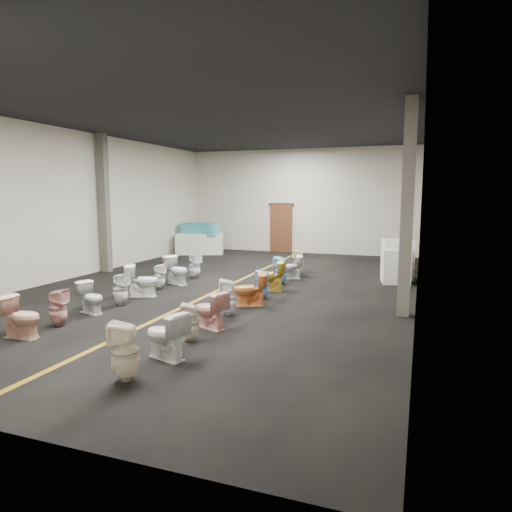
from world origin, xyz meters
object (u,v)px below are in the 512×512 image
object	(u,v)px
toilet_right_0	(125,352)
toilet_right_9	(291,267)
bathtub	(200,229)
toilet_left_6	(142,281)
toilet_right_5	(250,289)
toilet_right_7	(270,276)
toilet_left_3	(58,308)
toilet_right_10	(299,262)
appliance_crate_d	(401,252)
display_table	(200,244)
toilet_left_2	(21,317)
toilet_left_8	(177,270)
toilet_right_2	(191,322)
toilet_right_3	(210,310)
toilet_right_4	(228,297)
appliance_crate_c	(399,259)
toilet_right_6	(263,284)
toilet_left_4	(91,298)
toilet_left_9	(195,266)
toilet_left_5	(121,289)
toilet_right_8	(281,271)
toilet_right_1	(166,335)
toilet_left_7	(159,276)
appliance_crate_b	(397,259)
appliance_crate_a	(396,266)

from	to	relation	value
toilet_right_0	toilet_right_9	bearing A→B (deg)	161.26
bathtub	toilet_left_6	bearing A→B (deg)	-72.13
toilet_right_5	toilet_right_7	size ratio (longest dim) A/B	0.93
bathtub	toilet_left_3	size ratio (longest dim) A/B	2.52
bathtub	toilet_right_10	size ratio (longest dim) A/B	2.32
appliance_crate_d	toilet_right_5	size ratio (longest dim) A/B	1.17
display_table	toilet_left_2	world-z (taller)	display_table
toilet_left_8	toilet_right_0	size ratio (longest dim) A/B	0.95
toilet_right_2	toilet_right_3	bearing A→B (deg)	160.07
appliance_crate_d	toilet_right_4	distance (m)	9.36
display_table	toilet_right_0	size ratio (longest dim) A/B	2.37
bathtub	toilet_right_4	bearing A→B (deg)	-58.89
appliance_crate_c	toilet_left_6	bearing A→B (deg)	-133.23
appliance_crate_c	toilet_right_7	bearing A→B (deg)	-123.98
display_table	toilet_left_3	bearing A→B (deg)	-77.48
toilet_left_3	toilet_right_10	distance (m)	7.86
appliance_crate_d	toilet_right_6	distance (m)	7.64
appliance_crate_c	toilet_left_4	distance (m)	10.03
toilet_left_8	toilet_right_5	size ratio (longest dim) A/B	1.05
toilet_left_4	toilet_left_9	bearing A→B (deg)	16.27
toilet_left_5	toilet_right_8	bearing A→B (deg)	-28.08
appliance_crate_d	toilet_right_1	xyz separation A→B (m)	(-3.04, -11.52, -0.07)
toilet_left_2	toilet_left_7	xyz separation A→B (m)	(0.05, 4.52, -0.04)
toilet_right_5	toilet_right_10	size ratio (longest dim) A/B	0.96
toilet_right_8	toilet_right_9	bearing A→B (deg)	-155.93
toilet_left_4	toilet_right_0	world-z (taller)	toilet_right_0
toilet_left_9	toilet_right_9	bearing A→B (deg)	-49.84
toilet_left_8	toilet_right_4	xyz separation A→B (m)	(2.73, -2.63, -0.01)
toilet_left_4	toilet_right_7	distance (m)	4.53
toilet_left_3	toilet_right_9	distance (m)	7.06
display_table	toilet_right_6	world-z (taller)	display_table
toilet_left_4	toilet_left_8	bearing A→B (deg)	16.47
bathtub	toilet_right_6	xyz separation A→B (m)	(5.34, -7.10, -0.72)
appliance_crate_b	display_table	bearing A→B (deg)	158.86
appliance_crate_a	toilet_right_7	bearing A→B (deg)	-143.05
toilet_left_6	toilet_right_5	distance (m)	2.88
display_table	toilet_right_4	size ratio (longest dim) A/B	2.54
toilet_left_2	toilet_right_7	size ratio (longest dim) A/B	0.93
toilet_left_5	toilet_left_6	xyz separation A→B (m)	(-0.05, 0.96, 0.02)
toilet_right_3	appliance_crate_d	bearing A→B (deg)	-175.31
toilet_left_6	toilet_left_9	xyz separation A→B (m)	(0.07, 2.68, -0.02)
appliance_crate_a	toilet_left_7	world-z (taller)	appliance_crate_a
toilet_right_10	toilet_left_5	bearing A→B (deg)	-30.85
appliance_crate_c	toilet_right_4	world-z (taller)	toilet_right_4
toilet_left_6	toilet_right_8	distance (m)	3.90
toilet_left_4	toilet_left_3	bearing A→B (deg)	-158.25
toilet_right_6	toilet_right_8	xyz separation A→B (m)	(-0.07, 1.82, 0.05)
toilet_right_1	toilet_left_2	bearing A→B (deg)	-73.30
toilet_left_6	toilet_right_1	world-z (taller)	toilet_left_6
toilet_right_2	toilet_right_5	world-z (taller)	toilet_right_5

